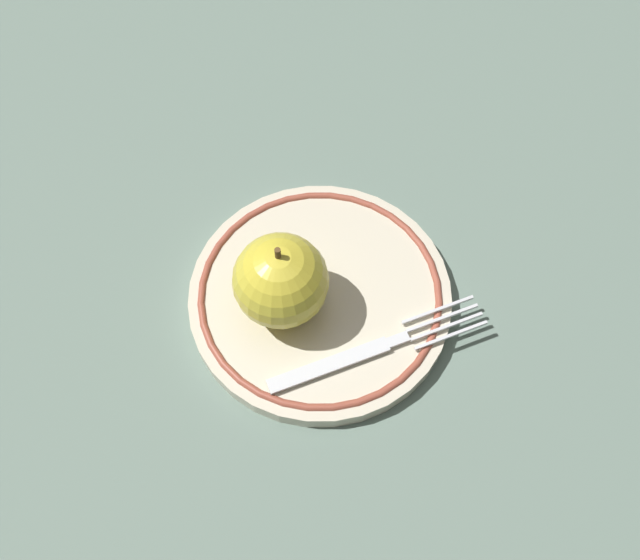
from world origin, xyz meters
The scene contains 4 objects.
ground_plane centered at (0.00, 0.00, 0.00)m, with size 2.00×2.00×0.00m, color slate.
plate centered at (0.01, -0.02, 0.01)m, with size 0.22×0.22×0.02m.
apple_red_whole centered at (-0.01, -0.05, 0.06)m, with size 0.07×0.07×0.08m.
fork centered at (0.07, -0.03, 0.02)m, with size 0.10×0.17×0.00m.
Camera 1 is at (0.18, -0.23, 0.53)m, focal length 40.00 mm.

